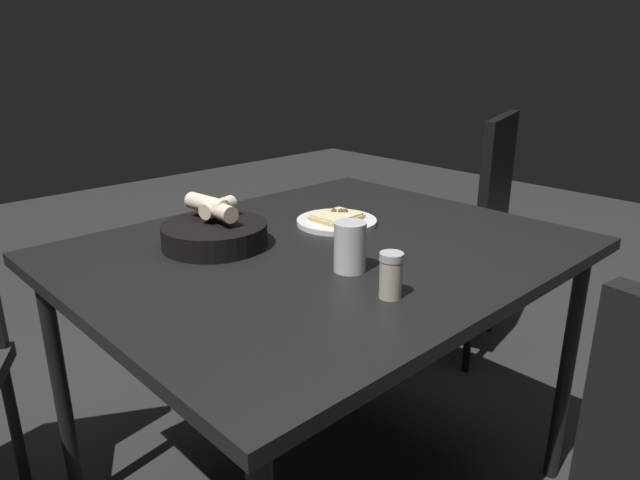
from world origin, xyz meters
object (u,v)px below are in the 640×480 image
dining_table (323,267)px  beer_glass (350,250)px  chair_spare (464,222)px  pizza_plate (337,220)px  bread_basket (214,231)px  pepper_shaker (391,278)px

dining_table → beer_glass: size_ratio=10.71×
dining_table → chair_spare: size_ratio=1.23×
beer_glass → chair_spare: chair_spare is taller
pizza_plate → bread_basket: (0.34, -0.08, 0.03)m
beer_glass → pepper_shaker: (0.04, 0.15, -0.01)m
beer_glass → pepper_shaker: beer_glass is taller
bread_basket → pizza_plate: bearing=166.4°
beer_glass → pizza_plate: bearing=-130.3°
bread_basket → pepper_shaker: size_ratio=2.79×
dining_table → pizza_plate: pizza_plate is taller
dining_table → pepper_shaker: pepper_shaker is taller
pizza_plate → beer_glass: bearing=49.7°
beer_glass → chair_spare: 1.15m
dining_table → bread_basket: 0.28m
dining_table → chair_spare: bearing=-167.4°
pepper_shaker → dining_table: bearing=-110.3°
dining_table → bread_basket: size_ratio=4.59×
pizza_plate → chair_spare: bearing=-171.9°
chair_spare → bread_basket: bearing=1.8°
bread_basket → chair_spare: chair_spare is taller
pizza_plate → beer_glass: 0.34m
dining_table → bread_basket: bearing=-43.6°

